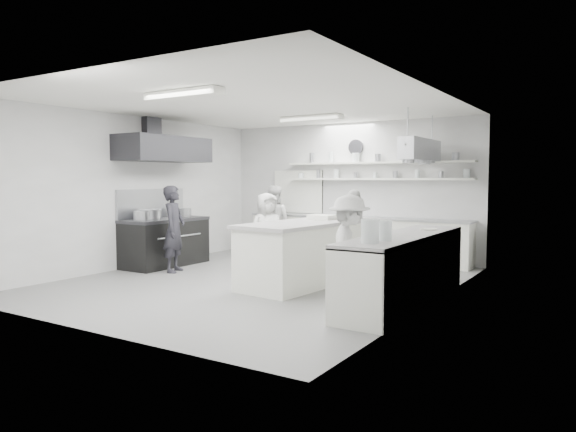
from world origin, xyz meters
The scene contains 27 objects.
floor centered at (0.00, 0.00, -0.01)m, with size 6.00×7.00×0.02m, color gray.
ceiling centered at (0.00, 0.00, 3.01)m, with size 6.00×7.00×0.02m, color white.
wall_back centered at (0.00, 3.50, 1.50)m, with size 6.00×0.04×3.00m, color silver.
wall_front centered at (0.00, -3.50, 1.50)m, with size 6.00×0.04×3.00m, color silver.
wall_left centered at (-3.00, 0.00, 1.50)m, with size 0.04×7.00×3.00m, color silver.
wall_right centered at (3.00, 0.00, 1.50)m, with size 0.04×7.00×3.00m, color silver.
stove centered at (-2.60, 0.40, 0.45)m, with size 0.80×1.80×0.90m, color black.
exhaust_hood centered at (-2.60, 0.40, 2.35)m, with size 0.85×2.00×0.50m, color #2A2A2F.
back_counter centered at (0.30, 3.20, 0.46)m, with size 5.00×0.60×0.92m, color white.
shelf_lower centered at (0.70, 3.37, 1.75)m, with size 4.20×0.26×0.04m, color white.
shelf_upper centered at (0.70, 3.37, 2.10)m, with size 4.20×0.26×0.04m, color white.
pass_through_window centered at (-1.30, 3.48, 1.45)m, with size 1.30×0.04×1.00m, color black.
wall_clock centered at (0.20, 3.46, 2.45)m, with size 0.32×0.32×0.05m, color white.
right_counter centered at (2.65, -0.20, 0.47)m, with size 0.74×3.30×0.94m, color white.
pot_rack centered at (2.00, 2.40, 2.30)m, with size 0.30×1.60×0.40m, color #9EA0A6.
light_fixture_front centered at (0.00, -1.80, 2.94)m, with size 1.30×0.25×0.10m, color white.
light_fixture_rear centered at (0.00, 1.80, 2.94)m, with size 1.30×0.25×0.10m, color white.
prep_island centered at (0.78, 0.36, 0.50)m, with size 1.01×2.71×1.00m, color white.
stove_pot centered at (-2.60, 0.01, 1.04)m, with size 0.44×0.44×0.25m, color #9EA0A6.
cook_stove centered at (-1.91, -0.04, 0.82)m, with size 0.59×0.39×1.63m, color black.
cook_back centered at (-1.33, 2.44, 0.80)m, with size 0.78×0.61×1.61m, color silver.
cook_island_left centered at (-0.51, 0.99, 0.75)m, with size 0.73×0.47×1.49m, color silver.
cook_island_right centered at (1.19, 1.28, 0.78)m, with size 0.92×0.38×1.57m, color silver.
cook_right centered at (2.02, -0.66, 0.77)m, with size 1.00×0.57×1.54m, color silver.
bowl_island_a centered at (0.82, 0.91, 1.03)m, with size 0.26×0.26×0.06m, color #9EA0A6.
bowl_island_b centered at (0.82, 0.57, 1.03)m, with size 0.19×0.19×0.06m, color white.
bowl_right centered at (2.74, 0.64, 0.97)m, with size 0.25×0.25×0.06m, color white.
Camera 1 is at (5.27, -7.47, 1.77)m, focal length 33.64 mm.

